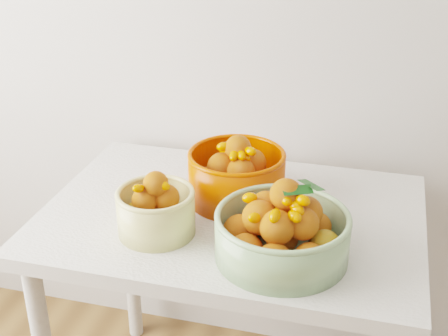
{
  "coord_description": "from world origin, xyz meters",
  "views": [
    {
      "loc": [
        0.02,
        0.2,
        1.59
      ],
      "look_at": [
        -0.33,
        1.52,
        0.92
      ],
      "focal_mm": 50.0,
      "sensor_mm": 36.0,
      "label": 1
    }
  ],
  "objects_px": {
    "bowl_orange": "(236,175)",
    "table": "(232,242)",
    "bowl_cream": "(156,210)",
    "bowl_green": "(282,231)"
  },
  "relations": [
    {
      "from": "table",
      "to": "bowl_cream",
      "type": "relative_size",
      "value": 4.46
    },
    {
      "from": "bowl_orange",
      "to": "table",
      "type": "bearing_deg",
      "value": -85.06
    },
    {
      "from": "bowl_green",
      "to": "bowl_orange",
      "type": "xyz_separation_m",
      "value": [
        -0.17,
        0.24,
        0.01
      ]
    },
    {
      "from": "table",
      "to": "bowl_orange",
      "type": "xyz_separation_m",
      "value": [
        -0.01,
        0.07,
        0.17
      ]
    },
    {
      "from": "table",
      "to": "bowl_cream",
      "type": "distance_m",
      "value": 0.27
    },
    {
      "from": "table",
      "to": "bowl_orange",
      "type": "distance_m",
      "value": 0.19
    },
    {
      "from": "bowl_orange",
      "to": "bowl_green",
      "type": "bearing_deg",
      "value": -55.39
    },
    {
      "from": "bowl_cream",
      "to": "bowl_orange",
      "type": "distance_m",
      "value": 0.26
    },
    {
      "from": "bowl_cream",
      "to": "bowl_green",
      "type": "distance_m",
      "value": 0.32
    },
    {
      "from": "bowl_green",
      "to": "bowl_orange",
      "type": "bearing_deg",
      "value": 124.61
    }
  ]
}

